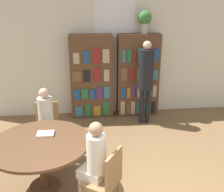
# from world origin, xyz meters

# --- Properties ---
(wall_back) EXTENTS (6.40, 0.07, 3.00)m
(wall_back) POSITION_xyz_m (0.00, 3.94, 1.51)
(wall_back) COLOR beige
(wall_back) RESTS_ON ground_plane
(bookshelf_left) EXTENTS (0.95, 0.34, 1.90)m
(bookshelf_left) POSITION_xyz_m (-0.54, 3.74, 0.95)
(bookshelf_left) COLOR brown
(bookshelf_left) RESTS_ON ground_plane
(bookshelf_right) EXTENTS (0.95, 0.34, 1.90)m
(bookshelf_right) POSITION_xyz_m (0.54, 3.74, 0.95)
(bookshelf_right) COLOR brown
(bookshelf_right) RESTS_ON ground_plane
(flower_vase) EXTENTS (0.30, 0.30, 0.49)m
(flower_vase) POSITION_xyz_m (0.64, 3.75, 2.20)
(flower_vase) COLOR #B7AD9E
(flower_vase) RESTS_ON bookshelf_right
(reading_table) EXTENTS (1.39, 1.39, 0.75)m
(reading_table) POSITION_xyz_m (-1.32, 1.24, 0.65)
(reading_table) COLOR brown
(reading_table) RESTS_ON ground_plane
(chair_left_side) EXTENTS (0.42, 0.42, 0.90)m
(chair_left_side) POSITION_xyz_m (-1.37, 2.27, 0.50)
(chair_left_side) COLOR olive
(chair_left_side) RESTS_ON ground_plane
(chair_far_side) EXTENTS (0.55, 0.55, 0.90)m
(chair_far_side) POSITION_xyz_m (-0.46, 0.67, 0.50)
(chair_far_side) COLOR olive
(chair_far_side) RESTS_ON ground_plane
(seated_reader_left) EXTENTS (0.26, 0.37, 1.23)m
(seated_reader_left) POSITION_xyz_m (-1.37, 2.09, 0.69)
(seated_reader_left) COLOR beige
(seated_reader_left) RESTS_ON ground_plane
(seated_reader_right) EXTENTS (0.40, 0.38, 1.24)m
(seated_reader_right) POSITION_xyz_m (-0.62, 0.77, 0.69)
(seated_reader_right) COLOR silver
(seated_reader_right) RESTS_ON ground_plane
(librarian_standing) EXTENTS (0.30, 0.57, 1.82)m
(librarian_standing) POSITION_xyz_m (0.60, 3.24, 1.12)
(librarian_standing) COLOR black
(librarian_standing) RESTS_ON ground_plane
(open_book_on_table) EXTENTS (0.24, 0.18, 0.03)m
(open_book_on_table) POSITION_xyz_m (-1.28, 1.43, 0.77)
(open_book_on_table) COLOR silver
(open_book_on_table) RESTS_ON reading_table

